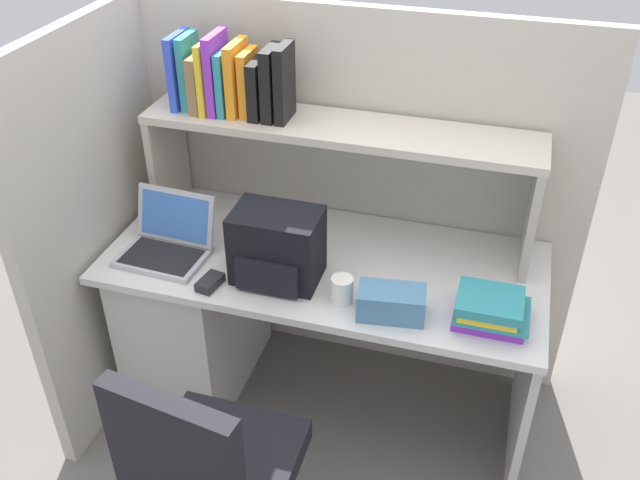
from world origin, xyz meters
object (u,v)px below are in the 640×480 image
paper_cup (342,290)px  tissue_box (391,303)px  laptop (168,242)px  backpack (277,247)px  computer_mouse (210,282)px

paper_cup → tissue_box: bearing=-8.4°
laptop → backpack: bearing=-3.2°
tissue_box → laptop: bearing=164.5°
backpack → paper_cup: size_ratio=3.21×
backpack → paper_cup: bearing=-14.3°
computer_mouse → paper_cup: 0.46m
backpack → computer_mouse: 0.26m
computer_mouse → paper_cup: paper_cup is taller
computer_mouse → backpack: bearing=39.4°
paper_cup → laptop: bearing=172.7°
laptop → tissue_box: (0.86, -0.11, -0.00)m
laptop → computer_mouse: size_ratio=3.11×
backpack → laptop: bearing=176.8°
computer_mouse → tissue_box: bearing=12.6°
tissue_box → computer_mouse: bearing=174.4°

